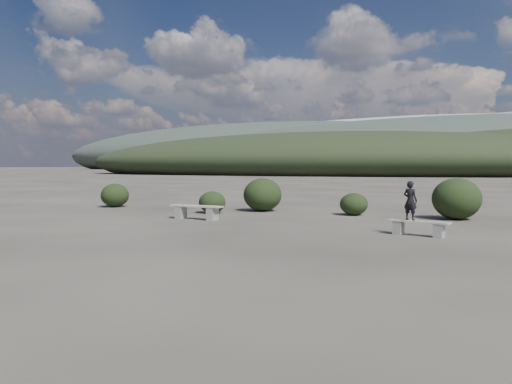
% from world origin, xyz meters
% --- Properties ---
extents(ground, '(1200.00, 1200.00, 0.00)m').
position_xyz_m(ground, '(0.00, 0.00, 0.00)').
color(ground, '#302B25').
rests_on(ground, ground).
extents(bench_left, '(1.94, 0.53, 0.48)m').
position_xyz_m(bench_left, '(-3.28, 5.67, 0.29)').
color(bench_left, slate).
rests_on(bench_left, ground).
extents(bench_right, '(1.62, 0.69, 0.40)m').
position_xyz_m(bench_right, '(3.99, 4.56, 0.24)').
color(bench_right, slate).
rests_on(bench_right, ground).
extents(seated_person, '(0.44, 0.37, 1.02)m').
position_xyz_m(seated_person, '(3.78, 4.61, 0.91)').
color(seated_person, black).
rests_on(seated_person, bench_right).
extents(shrub_a, '(1.02, 1.02, 0.84)m').
position_xyz_m(shrub_a, '(-3.88, 7.88, 0.42)').
color(shrub_a, black).
rests_on(shrub_a, ground).
extents(shrub_b, '(1.53, 1.53, 1.31)m').
position_xyz_m(shrub_b, '(-2.45, 9.45, 0.66)').
color(shrub_b, black).
rests_on(shrub_b, ground).
extents(shrub_c, '(1.02, 1.02, 0.82)m').
position_xyz_m(shrub_c, '(1.26, 9.26, 0.41)').
color(shrub_c, black).
rests_on(shrub_c, ground).
extents(shrub_d, '(1.60, 1.60, 1.40)m').
position_xyz_m(shrub_d, '(4.75, 9.21, 0.70)').
color(shrub_d, black).
rests_on(shrub_d, ground).
extents(shrub_f, '(1.22, 1.22, 1.03)m').
position_xyz_m(shrub_f, '(-9.19, 8.68, 0.52)').
color(shrub_f, black).
rests_on(shrub_f, ground).
extents(mountain_ridges, '(500.00, 400.00, 56.00)m').
position_xyz_m(mountain_ridges, '(-7.48, 339.06, 10.84)').
color(mountain_ridges, black).
rests_on(mountain_ridges, ground).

